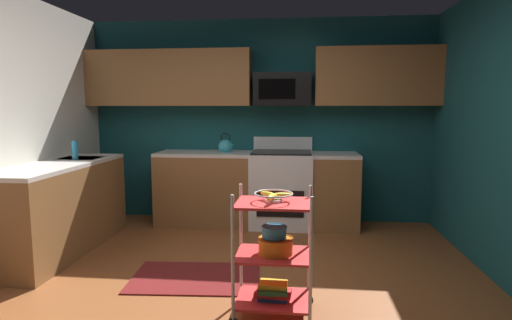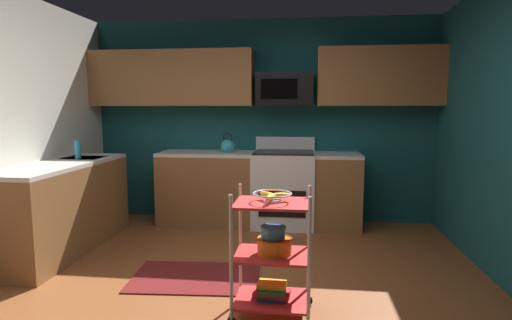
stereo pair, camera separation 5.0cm
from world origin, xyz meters
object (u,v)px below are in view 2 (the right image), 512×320
Objects in this scene: book_stack at (272,291)px; kettle at (228,146)px; fruit_bowl at (272,195)px; mixing_bowl_small at (273,231)px; rolling_cart at (272,255)px; oven_range at (284,188)px; microwave at (285,90)px; dish_soap_bottle at (78,150)px; mixing_bowl_large at (274,246)px.

kettle reaches higher than book_stack.
book_stack is at bearing -14.04° from fruit_bowl.
rolling_cart is at bearing -120.30° from mixing_bowl_small.
kettle is at bearing -179.69° from oven_range.
fruit_bowl is at bearing 165.96° from book_stack.
oven_range is at bearing 0.31° from kettle.
microwave is 3.50× the size of dish_soap_bottle.
microwave is 2.65× the size of kettle.
kettle is at bearing 107.98° from book_stack.
oven_range is 1.23m from microwave.
oven_range is at bearing 91.60° from mixing_bowl_large.
mixing_bowl_small reaches higher than mixing_bowl_large.
oven_range is 4.04× the size of fruit_bowl.
mixing_bowl_large is 0.94× the size of book_stack.
microwave is 2.87m from book_stack.
fruit_bowl reaches higher than book_stack.
rolling_cart reaches higher than mixing_bowl_large.
fruit_bowl is at bearing -72.02° from kettle.
oven_range is 1.20× the size of rolling_cart.
oven_range is 0.88m from kettle.
microwave reaches higher than book_stack.
book_stack is (-0.02, 0.00, -0.33)m from mixing_bowl_large.
mixing_bowl_small is 0.69× the size of kettle.
book_stack is at bearing -32.99° from dish_soap_bottle.
dish_soap_bottle is (-1.51, -0.85, 0.02)m from kettle.
mixing_bowl_small is at bearing -88.65° from oven_range.
dish_soap_bottle is at bearing 147.01° from rolling_cart.
book_stack is at bearing -88.83° from microwave.
dish_soap_bottle reaches higher than fruit_bowl.
oven_range is 4.37× the size of mixing_bowl_large.
microwave is 2.71m from mixing_bowl_large.
mixing_bowl_large is 0.95× the size of kettle.
rolling_cart reaches higher than mixing_bowl_small.
kettle is at bearing 108.18° from mixing_bowl_small.
oven_range is at bearing 91.35° from mixing_bowl_small.
mixing_bowl_large is at bearing -71.66° from kettle.
mixing_bowl_small is (0.01, 0.01, 0.17)m from rolling_cart.
mixing_bowl_large is (0.07, -2.33, 0.04)m from oven_range.
rolling_cart is 0.07m from mixing_bowl_large.
oven_range is at bearing 21.09° from dish_soap_bottle.
fruit_bowl reaches higher than mixing_bowl_large.
kettle reaches higher than oven_range.
microwave is at bearing 23.41° from dish_soap_bottle.
mixing_bowl_large is at bearing -32.81° from dish_soap_bottle.
microwave is 2.51m from dish_soap_bottle.
fruit_bowl is at bearing 180.00° from mixing_bowl_large.
mixing_bowl_large is at bearing 0.00° from rolling_cart.
oven_range is 4.17× the size of kettle.
dish_soap_bottle is (-2.22, -0.86, 0.54)m from oven_range.
dish_soap_bottle is (-2.22, -0.96, -0.68)m from microwave.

